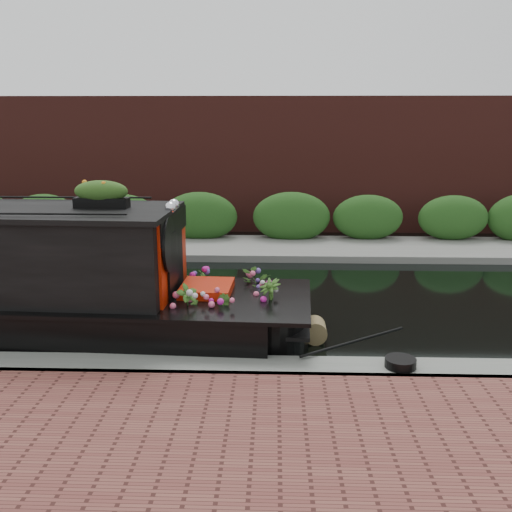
{
  "coord_description": "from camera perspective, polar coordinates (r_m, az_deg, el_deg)",
  "views": [
    {
      "loc": [
        1.88,
        -10.29,
        3.48
      ],
      "look_at": [
        1.55,
        -0.6,
        1.06
      ],
      "focal_mm": 40.0,
      "sensor_mm": 36.0,
      "label": 1
    }
  ],
  "objects": [
    {
      "name": "far_brick_wall",
      "position": [
        17.94,
        -4.12,
        2.77
      ],
      "size": [
        40.0,
        1.0,
        8.0
      ],
      "primitive_type": "cube",
      "color": "#4E1F1A",
      "rests_on": "ground"
    },
    {
      "name": "far_bank_path",
      "position": [
        15.02,
        -5.3,
        0.54
      ],
      "size": [
        40.0,
        2.4,
        0.34
      ],
      "primitive_type": "cube",
      "color": "slate",
      "rests_on": "ground"
    },
    {
      "name": "rope_fender",
      "position": [
        9.08,
        5.91,
        -7.39
      ],
      "size": [
        0.36,
        0.4,
        0.36
      ],
      "primitive_type": "cylinder",
      "rotation": [
        1.57,
        0.0,
        0.0
      ],
      "color": "olive",
      "rests_on": "ground"
    },
    {
      "name": "far_hedge",
      "position": [
        15.89,
        -4.91,
        1.29
      ],
      "size": [
        40.0,
        1.1,
        2.8
      ],
      "primitive_type": "cube",
      "color": "#224C19",
      "rests_on": "ground"
    },
    {
      "name": "near_bank_coping",
      "position": [
        8.04,
        -12.06,
        -12.01
      ],
      "size": [
        40.0,
        0.6,
        0.5
      ],
      "primitive_type": "cube",
      "color": "slate",
      "rests_on": "ground"
    },
    {
      "name": "ground",
      "position": [
        11.03,
        -8.0,
        -4.54
      ],
      "size": [
        80.0,
        80.0,
        0.0
      ],
      "primitive_type": "plane",
      "color": "black",
      "rests_on": "ground"
    },
    {
      "name": "coiled_mooring_rope",
      "position": [
        7.84,
        14.24,
        -10.3
      ],
      "size": [
        0.41,
        0.41,
        0.12
      ],
      "primitive_type": "cylinder",
      "color": "black",
      "rests_on": "near_bank_coping"
    }
  ]
}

